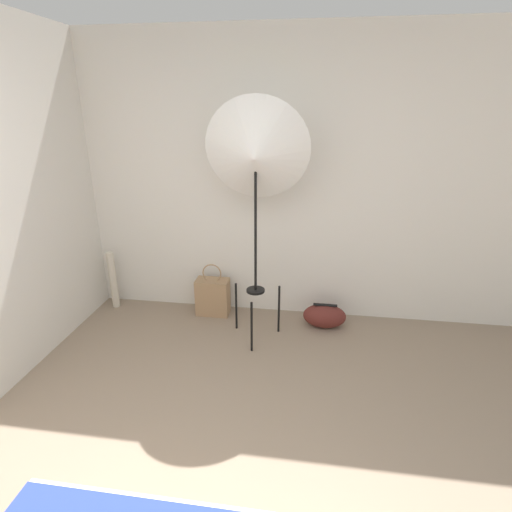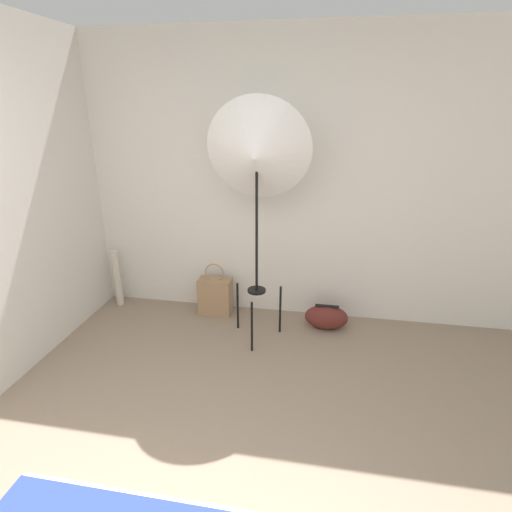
{
  "view_description": "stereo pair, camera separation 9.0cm",
  "coord_description": "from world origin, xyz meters",
  "px_view_note": "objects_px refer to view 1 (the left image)",
  "views": [
    {
      "loc": [
        0.48,
        -1.03,
        1.97
      ],
      "look_at": [
        0.07,
        1.78,
        0.89
      ],
      "focal_mm": 28.0,
      "sensor_mm": 36.0,
      "label": 1
    },
    {
      "loc": [
        0.57,
        -1.02,
        1.97
      ],
      "look_at": [
        0.07,
        1.78,
        0.89
      ],
      "focal_mm": 28.0,
      "sensor_mm": 36.0,
      "label": 2
    }
  ],
  "objects_px": {
    "photo_umbrella": "(256,156)",
    "duffel_bag": "(324,316)",
    "paper_roll": "(113,280)",
    "tote_bag": "(213,296)"
  },
  "relations": [
    {
      "from": "paper_roll",
      "to": "photo_umbrella",
      "type": "bearing_deg",
      "value": -13.4
    },
    {
      "from": "photo_umbrella",
      "to": "duffel_bag",
      "type": "relative_size",
      "value": 5.14
    },
    {
      "from": "tote_bag",
      "to": "duffel_bag",
      "type": "xyz_separation_m",
      "value": [
        1.1,
        -0.1,
        -0.08
      ]
    },
    {
      "from": "photo_umbrella",
      "to": "duffel_bag",
      "type": "distance_m",
      "value": 1.63
    },
    {
      "from": "duffel_bag",
      "to": "tote_bag",
      "type": "bearing_deg",
      "value": 174.82
    },
    {
      "from": "photo_umbrella",
      "to": "tote_bag",
      "type": "distance_m",
      "value": 1.54
    },
    {
      "from": "photo_umbrella",
      "to": "tote_bag",
      "type": "xyz_separation_m",
      "value": [
        -0.48,
        0.36,
        -1.41
      ]
    },
    {
      "from": "tote_bag",
      "to": "duffel_bag",
      "type": "bearing_deg",
      "value": -5.18
    },
    {
      "from": "paper_roll",
      "to": "duffel_bag",
      "type": "bearing_deg",
      "value": -2.71
    },
    {
      "from": "tote_bag",
      "to": "paper_roll",
      "type": "height_order",
      "value": "paper_roll"
    }
  ]
}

